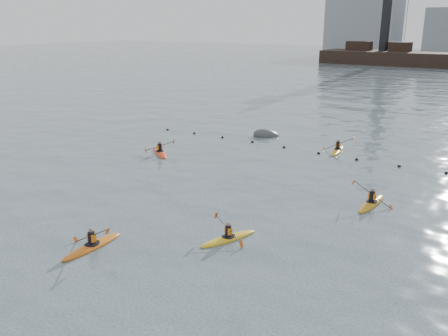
{
  "coord_description": "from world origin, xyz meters",
  "views": [
    {
      "loc": [
        11.17,
        -10.58,
        9.47
      ],
      "look_at": [
        -0.89,
        7.67,
        2.8
      ],
      "focal_mm": 38.0,
      "sensor_mm": 36.0,
      "label": 1
    }
  ],
  "objects": [
    {
      "name": "ground",
      "position": [
        0.0,
        0.0,
        0.0
      ],
      "size": [
        400.0,
        400.0,
        0.0
      ],
      "primitive_type": "plane",
      "color": "#384952",
      "rests_on": "ground"
    },
    {
      "name": "float_line",
      "position": [
        -0.5,
        22.53,
        0.03
      ],
      "size": [
        33.24,
        0.73,
        0.24
      ],
      "color": "black",
      "rests_on": "ground"
    },
    {
      "name": "kayaker_0",
      "position": [
        -4.17,
        2.06,
        0.1
      ],
      "size": [
        2.33,
        3.32,
        1.36
      ],
      "rotation": [
        0.0,
        0.0,
        0.01
      ],
      "color": "orange",
      "rests_on": "ground"
    },
    {
      "name": "kayaker_1",
      "position": [
        0.42,
        6.05,
        0.09
      ],
      "size": [
        2.01,
        3.07,
        1.15
      ],
      "rotation": [
        0.0,
        0.0,
        -0.37
      ],
      "color": "yellow",
      "rests_on": "ground"
    },
    {
      "name": "kayaker_2",
      "position": [
        -12.12,
        15.79,
        0.1
      ],
      "size": [
        3.15,
        2.6,
        1.16
      ],
      "rotation": [
        0.0,
        0.0,
        0.93
      ],
      "color": "#EE4116",
      "rests_on": "ground"
    },
    {
      "name": "kayaker_3",
      "position": [
        4.55,
        14.06,
        0.1
      ],
      "size": [
        2.39,
        3.43,
        1.4
      ],
      "rotation": [
        0.0,
        0.0,
        -0.05
      ],
      "color": "#C18216",
      "rests_on": "ground"
    },
    {
      "name": "kayaker_5",
      "position": [
        -1.06,
        23.92,
        0.1
      ],
      "size": [
        2.35,
        3.42,
        1.37
      ],
      "rotation": [
        0.0,
        0.0,
        0.15
      ],
      "color": "orange",
      "rests_on": "ground"
    },
    {
      "name": "mooring_buoy",
      "position": [
        -8.14,
        25.45,
        0.0
      ],
      "size": [
        2.96,
        2.79,
        1.7
      ],
      "primitive_type": "ellipsoid",
      "rotation": [
        0.0,
        0.21,
        0.68
      ],
      "color": "#3D4043",
      "rests_on": "ground"
    }
  ]
}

